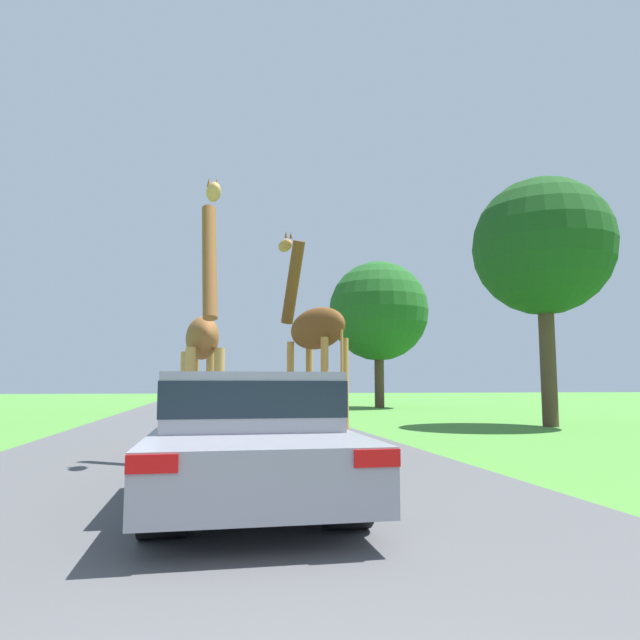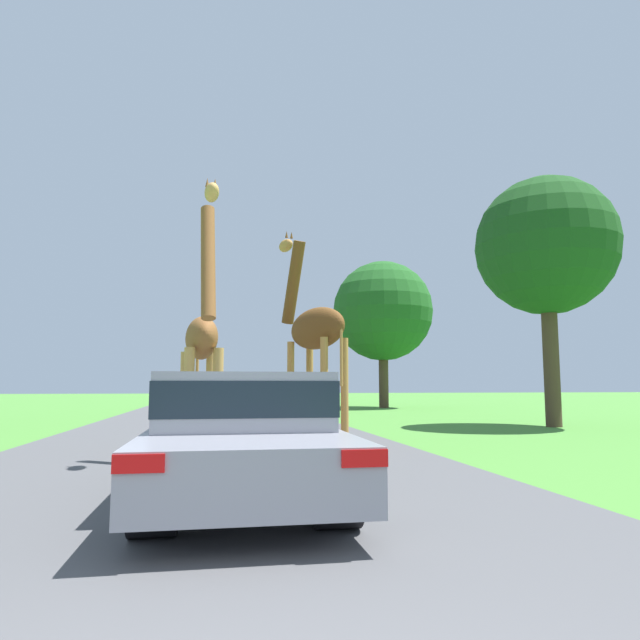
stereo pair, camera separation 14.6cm
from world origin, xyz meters
name	(u,v)px [view 1 (the left image)]	position (x,y,z in m)	size (l,w,h in m)	color
road	(212,408)	(0.00, 30.00, 0.00)	(8.01, 120.00, 0.00)	#4C4C4F
giraffe_near_road	(313,331)	(2.05, 10.84, 2.42)	(1.33, 2.78, 4.91)	#B77F3D
giraffe_companion	(203,341)	(-0.26, 9.71, 2.08)	(0.89, 2.93, 4.82)	tan
car_lead_maroon	(248,432)	(0.32, 5.33, 0.75)	(1.98, 4.71, 1.40)	gray
car_queue_right	(202,396)	(-0.49, 27.70, 0.71)	(1.93, 4.58, 1.31)	maroon
car_queue_left	(282,396)	(3.03, 24.21, 0.76)	(1.95, 3.98, 1.40)	#561914
tree_left_edge	(543,248)	(10.08, 14.68, 5.55)	(4.33, 4.33, 7.76)	#4C3828
tree_right_cluster	(379,311)	(9.01, 28.99, 5.30)	(5.52, 5.52, 8.08)	#4C3828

